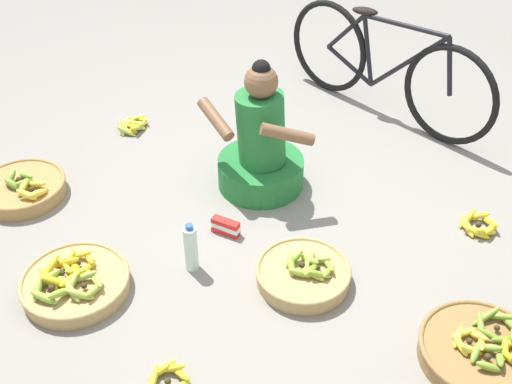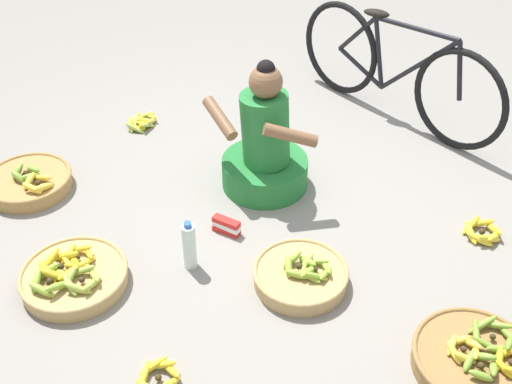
{
  "view_description": "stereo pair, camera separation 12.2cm",
  "coord_description": "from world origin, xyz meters",
  "px_view_note": "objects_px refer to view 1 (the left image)",
  "views": [
    {
      "loc": [
        1.06,
        -2.56,
        2.36
      ],
      "look_at": [
        0.0,
        -0.2,
        0.35
      ],
      "focal_mm": 44.61,
      "sensor_mm": 36.0,
      "label": 1
    },
    {
      "loc": [
        1.17,
        -2.51,
        2.36
      ],
      "look_at": [
        0.0,
        -0.2,
        0.35
      ],
      "focal_mm": 44.61,
      "sensor_mm": 36.0,
      "label": 2
    }
  ],
  "objects_px": {
    "banana_basket_near_vendor": "(303,274)",
    "loose_bananas_mid_left": "(479,225)",
    "banana_basket_front_left": "(22,188)",
    "loose_bananas_near_bicycle": "(168,380)",
    "loose_bananas_mid_right": "(132,125)",
    "water_bottle": "(191,248)",
    "banana_basket_front_center": "(74,282)",
    "packet_carton_stack": "(226,227)",
    "banana_basket_back_center": "(481,351)",
    "vendor_woman_front": "(260,148)",
    "bicycle_leaning": "(385,67)"
  },
  "relations": [
    {
      "from": "banana_basket_near_vendor",
      "to": "loose_bananas_mid_left",
      "type": "relative_size",
      "value": 2.03
    },
    {
      "from": "banana_basket_front_left",
      "to": "loose_bananas_near_bicycle",
      "type": "relative_size",
      "value": 2.38
    },
    {
      "from": "loose_bananas_mid_right",
      "to": "water_bottle",
      "type": "bearing_deg",
      "value": -44.68
    },
    {
      "from": "banana_basket_front_center",
      "to": "packet_carton_stack",
      "type": "height_order",
      "value": "banana_basket_front_center"
    },
    {
      "from": "banana_basket_back_center",
      "to": "water_bottle",
      "type": "xyz_separation_m",
      "value": [
        -1.46,
        -0.01,
        0.08
      ]
    },
    {
      "from": "loose_bananas_mid_left",
      "to": "packet_carton_stack",
      "type": "relative_size",
      "value": 1.45
    },
    {
      "from": "banana_basket_front_left",
      "to": "loose_bananas_near_bicycle",
      "type": "height_order",
      "value": "banana_basket_front_left"
    },
    {
      "from": "banana_basket_near_vendor",
      "to": "packet_carton_stack",
      "type": "bearing_deg",
      "value": 161.7
    },
    {
      "from": "water_bottle",
      "to": "banana_basket_front_center",
      "type": "bearing_deg",
      "value": -140.02
    },
    {
      "from": "vendor_woman_front",
      "to": "banana_basket_back_center",
      "type": "relative_size",
      "value": 1.49
    },
    {
      "from": "banana_basket_back_center",
      "to": "banana_basket_near_vendor",
      "type": "bearing_deg",
      "value": 171.71
    },
    {
      "from": "banana_basket_front_left",
      "to": "loose_bananas_near_bicycle",
      "type": "bearing_deg",
      "value": -28.66
    },
    {
      "from": "bicycle_leaning",
      "to": "packet_carton_stack",
      "type": "height_order",
      "value": "bicycle_leaning"
    },
    {
      "from": "bicycle_leaning",
      "to": "loose_bananas_near_bicycle",
      "type": "xyz_separation_m",
      "value": [
        -0.21,
        -2.63,
        -0.33
      ]
    },
    {
      "from": "water_bottle",
      "to": "banana_basket_near_vendor",
      "type": "bearing_deg",
      "value": 14.31
    },
    {
      "from": "vendor_woman_front",
      "to": "banana_basket_near_vendor",
      "type": "height_order",
      "value": "vendor_woman_front"
    },
    {
      "from": "bicycle_leaning",
      "to": "water_bottle",
      "type": "relative_size",
      "value": 5.45
    },
    {
      "from": "water_bottle",
      "to": "loose_bananas_near_bicycle",
      "type": "bearing_deg",
      "value": -69.67
    },
    {
      "from": "banana_basket_front_center",
      "to": "loose_bananas_mid_right",
      "type": "bearing_deg",
      "value": 112.43
    },
    {
      "from": "vendor_woman_front",
      "to": "water_bottle",
      "type": "xyz_separation_m",
      "value": [
        -0.03,
        -0.81,
        -0.13
      ]
    },
    {
      "from": "banana_basket_back_center",
      "to": "loose_bananas_mid_left",
      "type": "relative_size",
      "value": 2.31
    },
    {
      "from": "banana_basket_back_center",
      "to": "water_bottle",
      "type": "relative_size",
      "value": 1.89
    },
    {
      "from": "loose_bananas_mid_right",
      "to": "packet_carton_stack",
      "type": "distance_m",
      "value": 1.29
    },
    {
      "from": "vendor_woman_front",
      "to": "bicycle_leaning",
      "type": "bearing_deg",
      "value": 69.2
    },
    {
      "from": "banana_basket_near_vendor",
      "to": "loose_bananas_near_bicycle",
      "type": "bearing_deg",
      "value": -110.86
    },
    {
      "from": "banana_basket_front_center",
      "to": "loose_bananas_near_bicycle",
      "type": "relative_size",
      "value": 2.51
    },
    {
      "from": "vendor_woman_front",
      "to": "loose_bananas_near_bicycle",
      "type": "relative_size",
      "value": 3.81
    },
    {
      "from": "vendor_woman_front",
      "to": "bicycle_leaning",
      "type": "distance_m",
      "value": 1.22
    },
    {
      "from": "banana_basket_front_left",
      "to": "loose_bananas_mid_right",
      "type": "xyz_separation_m",
      "value": [
        0.18,
        0.9,
        -0.03
      ]
    },
    {
      "from": "banana_basket_near_vendor",
      "to": "packet_carton_stack",
      "type": "distance_m",
      "value": 0.55
    },
    {
      "from": "vendor_woman_front",
      "to": "loose_bananas_mid_right",
      "type": "height_order",
      "value": "vendor_woman_front"
    },
    {
      "from": "vendor_woman_front",
      "to": "loose_bananas_mid_left",
      "type": "xyz_separation_m",
      "value": [
        1.29,
        0.11,
        -0.23
      ]
    },
    {
      "from": "bicycle_leaning",
      "to": "packet_carton_stack",
      "type": "relative_size",
      "value": 9.68
    },
    {
      "from": "banana_basket_near_vendor",
      "to": "water_bottle",
      "type": "bearing_deg",
      "value": -165.69
    },
    {
      "from": "loose_bananas_near_bicycle",
      "to": "water_bottle",
      "type": "height_order",
      "value": "water_bottle"
    },
    {
      "from": "bicycle_leaning",
      "to": "loose_bananas_mid_right",
      "type": "relative_size",
      "value": 6.23
    },
    {
      "from": "banana_basket_back_center",
      "to": "loose_bananas_mid_right",
      "type": "relative_size",
      "value": 2.16
    },
    {
      "from": "loose_bananas_near_bicycle",
      "to": "vendor_woman_front",
      "type": "bearing_deg",
      "value": 98.44
    },
    {
      "from": "banana_basket_near_vendor",
      "to": "water_bottle",
      "type": "xyz_separation_m",
      "value": [
        -0.56,
        -0.14,
        0.08
      ]
    },
    {
      "from": "bicycle_leaning",
      "to": "loose_bananas_near_bicycle",
      "type": "bearing_deg",
      "value": -94.61
    },
    {
      "from": "loose_bananas_mid_right",
      "to": "water_bottle",
      "type": "relative_size",
      "value": 0.87
    },
    {
      "from": "loose_bananas_near_bicycle",
      "to": "water_bottle",
      "type": "xyz_separation_m",
      "value": [
        -0.25,
        0.68,
        0.11
      ]
    },
    {
      "from": "banana_basket_near_vendor",
      "to": "loose_bananas_mid_right",
      "type": "relative_size",
      "value": 1.89
    },
    {
      "from": "banana_basket_back_center",
      "to": "packet_carton_stack",
      "type": "relative_size",
      "value": 3.36
    },
    {
      "from": "banana_basket_back_center",
      "to": "banana_basket_front_center",
      "type": "distance_m",
      "value": 1.96
    },
    {
      "from": "loose_bananas_mid_left",
      "to": "water_bottle",
      "type": "relative_size",
      "value": 0.82
    },
    {
      "from": "banana_basket_front_center",
      "to": "banana_basket_front_left",
      "type": "relative_size",
      "value": 1.06
    },
    {
      "from": "packet_carton_stack",
      "to": "banana_basket_front_center",
      "type": "bearing_deg",
      "value": -125.26
    },
    {
      "from": "banana_basket_near_vendor",
      "to": "loose_bananas_mid_right",
      "type": "bearing_deg",
      "value": 151.12
    },
    {
      "from": "loose_bananas_near_bicycle",
      "to": "loose_bananas_mid_left",
      "type": "bearing_deg",
      "value": 56.34
    }
  ]
}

